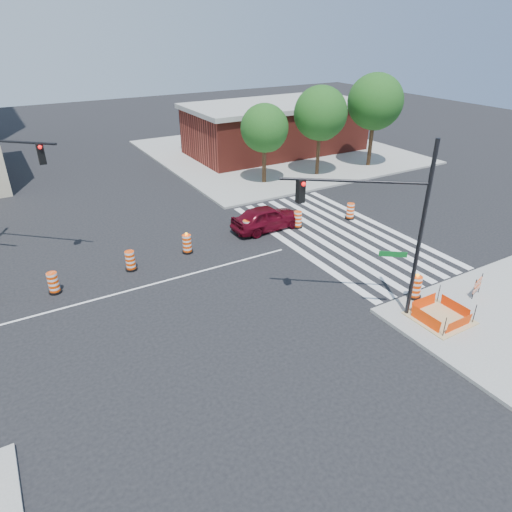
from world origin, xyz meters
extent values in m
plane|color=black|center=(0.00, 0.00, 0.00)|extent=(120.00, 120.00, 0.00)
cube|color=gray|center=(18.00, 18.00, 0.07)|extent=(22.00, 22.00, 0.15)
cube|color=silver|center=(7.80, 0.00, 0.01)|extent=(0.45, 13.50, 0.01)
cube|color=silver|center=(8.70, 0.00, 0.01)|extent=(0.45, 13.50, 0.01)
cube|color=silver|center=(9.60, 0.00, 0.01)|extent=(0.45, 13.50, 0.01)
cube|color=silver|center=(10.50, 0.00, 0.01)|extent=(0.45, 13.50, 0.01)
cube|color=silver|center=(11.40, 0.00, 0.01)|extent=(0.45, 13.50, 0.01)
cube|color=silver|center=(12.30, 0.00, 0.01)|extent=(0.45, 13.50, 0.01)
cube|color=silver|center=(13.20, 0.00, 0.01)|extent=(0.45, 13.50, 0.01)
cube|color=silver|center=(14.10, 0.00, 0.01)|extent=(0.45, 13.50, 0.01)
cube|color=silver|center=(0.00, 0.00, 0.01)|extent=(14.00, 0.12, 0.01)
cube|color=tan|center=(9.00, -9.00, 0.17)|extent=(2.20, 2.20, 0.05)
cube|color=#F23804|center=(9.00, -9.90, 0.43)|extent=(1.44, 0.02, 0.55)
cube|color=#F23804|center=(9.00, -8.10, 0.43)|extent=(1.44, 0.02, 0.55)
cube|color=#F23804|center=(8.10, -9.00, 0.43)|extent=(0.02, 1.44, 0.55)
cube|color=#F23804|center=(9.90, -9.00, 0.43)|extent=(0.02, 1.44, 0.55)
cylinder|color=black|center=(8.10, -9.90, 0.60)|extent=(0.04, 0.04, 0.90)
cylinder|color=black|center=(9.90, -9.90, 0.60)|extent=(0.04, 0.04, 0.90)
cylinder|color=black|center=(8.10, -8.10, 0.60)|extent=(0.04, 0.04, 0.90)
cylinder|color=black|center=(9.90, -8.10, 0.60)|extent=(0.04, 0.04, 0.90)
cube|color=maroon|center=(18.00, 18.00, 2.10)|extent=(16.00, 8.00, 4.20)
cube|color=gray|center=(18.00, 18.00, 4.40)|extent=(16.50, 8.50, 0.40)
imported|color=#540714|center=(7.74, 2.81, 0.75)|extent=(4.46, 1.92, 1.50)
cylinder|color=black|center=(8.08, -8.03, 3.86)|extent=(0.17, 0.17, 7.41)
cylinder|color=black|center=(5.85, -6.37, 5.90)|extent=(4.53, 3.41, 0.11)
cube|color=black|center=(4.29, -5.21, 5.43)|extent=(0.30, 0.26, 0.93)
sphere|color=#FF0C0C|center=(4.29, -5.39, 5.76)|extent=(0.17, 0.17, 0.17)
cube|color=#0C591E|center=(7.34, -7.48, 2.93)|extent=(0.91, 0.69, 0.23)
cube|color=black|center=(-3.63, 4.41, 5.75)|extent=(0.31, 0.28, 0.98)
sphere|color=#FF0C0C|center=(-3.63, 4.23, 6.09)|extent=(0.18, 0.18, 0.18)
cylinder|color=black|center=(9.34, -7.28, 0.20)|extent=(0.62, 0.62, 0.10)
cylinder|color=#FF4405|center=(9.34, -7.28, 0.72)|extent=(0.50, 0.50, 0.98)
sphere|color=#FF990C|center=(9.34, -7.28, 1.29)|extent=(0.17, 0.17, 0.17)
cube|color=#FF4405|center=(11.86, -8.58, 0.85)|extent=(0.82, 0.28, 0.28)
cube|color=#FF4405|center=(11.86, -8.58, 0.53)|extent=(0.82, 0.28, 0.22)
cylinder|color=black|center=(11.50, -8.69, 0.65)|extent=(0.04, 0.04, 1.00)
cylinder|color=black|center=(12.22, -8.48, 0.65)|extent=(0.04, 0.04, 1.00)
cylinder|color=#382314|center=(12.12, 10.35, 1.89)|extent=(0.31, 0.31, 3.78)
sphere|color=#154213|center=(12.12, 10.35, 4.25)|extent=(3.54, 3.54, 3.54)
sphere|color=#154213|center=(12.60, 10.65, 3.66)|extent=(2.60, 2.60, 2.60)
sphere|color=#154213|center=(11.73, 10.16, 3.89)|extent=(2.36, 2.36, 2.36)
cylinder|color=#382314|center=(16.91, 9.96, 2.20)|extent=(0.29, 0.29, 4.40)
sphere|color=#154213|center=(16.91, 9.96, 4.95)|extent=(4.12, 4.12, 4.12)
sphere|color=#154213|center=(17.36, 10.23, 4.26)|extent=(3.02, 3.02, 3.02)
sphere|color=#154213|center=(16.55, 9.78, 4.53)|extent=(2.75, 2.75, 2.75)
cylinder|color=#382314|center=(22.34, 9.82, 2.40)|extent=(0.33, 0.33, 4.81)
sphere|color=#154213|center=(22.34, 9.82, 5.41)|extent=(4.51, 4.51, 4.51)
sphere|color=#154213|center=(22.86, 10.13, 4.66)|extent=(3.31, 3.31, 3.31)
sphere|color=#154213|center=(21.92, 9.61, 4.96)|extent=(3.00, 3.00, 3.00)
cylinder|color=black|center=(-4.53, 1.57, 0.05)|extent=(0.60, 0.60, 0.10)
cylinder|color=#FF4405|center=(-4.53, 1.57, 0.55)|extent=(0.48, 0.48, 0.95)
cylinder|color=black|center=(-0.83, 1.94, 0.05)|extent=(0.60, 0.60, 0.10)
cylinder|color=#FF4405|center=(-0.83, 1.94, 0.55)|extent=(0.48, 0.48, 0.95)
cylinder|color=black|center=(2.39, 2.32, 0.05)|extent=(0.60, 0.60, 0.10)
cylinder|color=#FF4405|center=(2.39, 2.32, 0.55)|extent=(0.48, 0.48, 0.95)
sphere|color=#FF990C|center=(2.39, 2.32, 1.10)|extent=(0.16, 0.16, 0.16)
cylinder|color=black|center=(6.18, 2.46, 0.05)|extent=(0.60, 0.60, 0.10)
cylinder|color=#FF4405|center=(6.18, 2.46, 0.55)|extent=(0.48, 0.48, 0.95)
cylinder|color=black|center=(9.51, 2.09, 0.05)|extent=(0.60, 0.60, 0.10)
cylinder|color=#FF4405|center=(9.51, 2.09, 0.55)|extent=(0.48, 0.48, 0.95)
cylinder|color=black|center=(13.18, 1.54, 0.05)|extent=(0.60, 0.60, 0.10)
cylinder|color=#FF4405|center=(13.18, 1.54, 0.55)|extent=(0.48, 0.48, 0.95)
camera|label=1|loc=(-5.57, -18.73, 11.21)|focal=32.00mm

